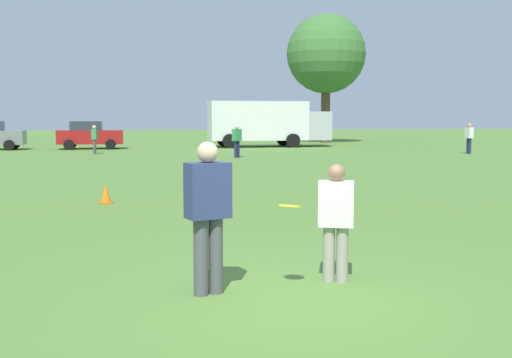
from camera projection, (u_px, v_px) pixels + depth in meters
ground_plane at (285, 298)px, 7.08m from camera, size 194.90×194.90×0.00m
player_thrower at (208, 209)px, 7.16m from camera, size 0.56×0.42×1.79m
player_defender at (336, 216)px, 7.74m from camera, size 0.50×0.38×1.49m
frisbee at (290, 206)px, 7.18m from camera, size 0.28×0.27×0.09m
traffic_cone at (106, 194)px, 14.90m from camera, size 0.32×0.32×0.48m
parked_car_center at (90, 135)px, 40.55m from camera, size 4.24×2.29×1.82m
box_truck at (266, 122)px, 43.36m from camera, size 8.55×3.14×3.18m
bystander_sideline_watcher at (94, 138)px, 34.82m from camera, size 0.29×0.47×1.64m
bystander_far_jogger at (237, 139)px, 31.74m from camera, size 0.53×0.50×1.71m
bystander_field_marshal at (469, 137)px, 35.17m from camera, size 0.30×0.49×1.74m
tree_east_birch at (326, 54)px, 50.18m from camera, size 6.43×6.43×10.44m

